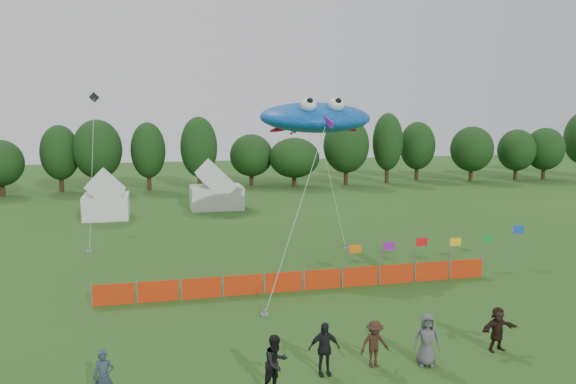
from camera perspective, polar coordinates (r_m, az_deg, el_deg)
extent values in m
plane|color=#234C16|center=(21.23, 3.94, -16.40)|extent=(160.00, 160.00, 0.00)
cylinder|color=#382314|center=(65.22, -27.03, 0.46)|extent=(0.50, 0.50, 1.91)
ellipsoid|color=black|center=(64.96, -27.17, 2.64)|extent=(4.61, 4.61, 4.30)
cylinder|color=#382314|center=(65.79, -22.03, 1.04)|extent=(0.50, 0.50, 2.38)
ellipsoid|color=black|center=(65.50, -22.18, 3.73)|extent=(4.09, 4.09, 5.35)
cylinder|color=#382314|center=(64.48, -18.64, 1.16)|extent=(0.50, 0.50, 2.57)
ellipsoid|color=black|center=(64.17, -18.78, 4.13)|extent=(5.20, 5.20, 5.79)
cylinder|color=#382314|center=(64.16, -13.92, 1.27)|extent=(0.50, 0.50, 2.46)
ellipsoid|color=black|center=(63.85, -14.02, 4.14)|extent=(3.78, 3.78, 5.55)
cylinder|color=#382314|center=(62.94, -8.96, 1.37)|extent=(0.50, 0.50, 2.66)
ellipsoid|color=black|center=(62.62, -9.04, 4.53)|extent=(4.05, 4.05, 5.99)
cylinder|color=#382314|center=(66.32, -3.73, 1.51)|extent=(0.50, 0.50, 1.98)
ellipsoid|color=black|center=(66.06, -3.75, 3.74)|extent=(5.06, 5.06, 4.46)
cylinder|color=#382314|center=(65.39, 0.63, 1.38)|extent=(0.50, 0.50, 1.86)
ellipsoid|color=black|center=(65.14, 0.64, 3.50)|extent=(5.86, 5.86, 4.18)
cylinder|color=#382314|center=(66.97, 5.90, 1.83)|extent=(0.50, 0.50, 2.62)
ellipsoid|color=black|center=(66.67, 5.94, 4.75)|extent=(5.41, 5.41, 5.89)
cylinder|color=#382314|center=(69.53, 10.01, 2.05)|extent=(0.50, 0.50, 2.78)
ellipsoid|color=black|center=(69.23, 10.09, 5.04)|extent=(3.67, 3.67, 6.26)
cylinder|color=#382314|center=(73.31, 12.93, 2.14)|extent=(0.50, 0.50, 2.42)
ellipsoid|color=black|center=(73.05, 13.01, 4.60)|extent=(4.46, 4.46, 5.44)
cylinder|color=#382314|center=(73.84, 18.07, 1.92)|extent=(0.50, 0.50, 2.24)
ellipsoid|color=black|center=(73.59, 18.18, 4.17)|extent=(5.26, 5.26, 5.03)
cylinder|color=#382314|center=(77.40, 22.11, 1.94)|extent=(0.50, 0.50, 2.10)
ellipsoid|color=black|center=(77.17, 22.22, 3.97)|extent=(4.74, 4.74, 4.73)
cylinder|color=#382314|center=(79.27, 24.51, 1.96)|extent=(0.50, 0.50, 2.16)
ellipsoid|color=black|center=(79.04, 24.64, 4.00)|extent=(4.88, 4.88, 4.87)
cube|color=white|center=(48.65, -17.97, -1.40)|extent=(3.57, 3.57, 1.96)
cube|color=silver|center=(51.29, -7.28, -0.53)|extent=(4.60, 3.68, 2.02)
cube|color=red|center=(27.32, -17.32, -9.90)|extent=(1.90, 0.06, 1.00)
cube|color=red|center=(27.24, -13.06, -9.79)|extent=(1.90, 0.06, 1.00)
cube|color=red|center=(27.31, -8.80, -9.62)|extent=(1.90, 0.06, 1.00)
cube|color=red|center=(27.53, -4.59, -9.40)|extent=(1.90, 0.06, 1.00)
cube|color=red|center=(27.89, -0.48, -9.13)|extent=(1.90, 0.06, 1.00)
cube|color=red|center=(28.39, 3.50, -8.83)|extent=(1.90, 0.06, 1.00)
cube|color=red|center=(29.01, 7.33, -8.51)|extent=(1.90, 0.06, 1.00)
cube|color=red|center=(29.76, 10.97, -8.16)|extent=(1.90, 0.06, 1.00)
cube|color=red|center=(30.62, 14.41, -7.80)|extent=(1.90, 0.06, 1.00)
cube|color=red|center=(31.58, 17.65, -7.44)|extent=(1.90, 0.06, 1.00)
cylinder|color=gray|center=(30.08, 6.17, -7.07)|extent=(0.06, 0.06, 1.81)
cube|color=orange|center=(30.03, 6.83, -5.77)|extent=(0.70, 0.02, 0.45)
cylinder|color=gray|center=(30.96, 9.57, -6.69)|extent=(0.06, 0.06, 1.81)
cube|color=purple|center=(30.93, 10.20, -5.43)|extent=(0.70, 0.02, 0.45)
cylinder|color=gray|center=(31.90, 12.80, -6.26)|extent=(0.06, 0.06, 1.89)
cube|color=red|center=(31.88, 13.41, -4.96)|extent=(0.70, 0.02, 0.45)
cylinder|color=gray|center=(32.73, 16.05, -6.08)|extent=(0.06, 0.06, 1.81)
cube|color=yellow|center=(32.74, 16.63, -4.88)|extent=(0.70, 0.02, 0.45)
cylinder|color=gray|center=(33.69, 19.07, -5.69)|extent=(0.06, 0.06, 1.94)
cube|color=#148C26|center=(33.71, 19.63, -4.41)|extent=(0.70, 0.02, 0.45)
cylinder|color=gray|center=(34.81, 21.81, -5.09)|extent=(0.06, 0.06, 2.30)
cube|color=blue|center=(34.82, 22.36, -3.56)|extent=(0.70, 0.02, 0.45)
imported|color=#2B3948|center=(18.72, -18.21, -17.45)|extent=(0.65, 0.45, 1.73)
imported|color=black|center=(18.58, -1.24, -17.00)|extent=(1.13, 1.05, 1.85)
imported|color=#321C14|center=(20.39, 8.78, -15.01)|extent=(1.13, 0.71, 1.66)
imported|color=black|center=(19.63, 3.68, -15.59)|extent=(1.09, 0.47, 1.84)
imported|color=#4E4D52|center=(20.81, 13.92, -14.35)|extent=(1.05, 0.83, 1.87)
imported|color=black|center=(22.75, 20.51, -12.91)|extent=(1.59, 0.65, 1.67)
ellipsoid|color=blue|center=(34.11, 2.79, 7.59)|extent=(6.85, 5.25, 2.37)
sphere|color=white|center=(32.47, 2.08, 8.85)|extent=(0.95, 0.95, 0.95)
sphere|color=white|center=(32.96, 4.95, 8.82)|extent=(0.95, 0.95, 0.95)
ellipsoid|color=red|center=(33.89, -0.28, 6.54)|extent=(1.99, 0.87, 0.31)
ellipsoid|color=red|center=(34.89, 5.55, 6.56)|extent=(1.99, 0.87, 0.31)
cube|color=purple|center=(31.64, 4.11, 7.11)|extent=(0.37, 0.96, 0.70)
cylinder|color=#A5A5A5|center=(28.04, 1.17, -1.54)|extent=(5.14, 7.63, 8.15)
cube|color=gray|center=(24.97, -2.41, -12.37)|extent=(0.30, 0.30, 0.10)
cube|color=silver|center=(40.84, 2.64, 8.68)|extent=(1.12, 0.32, 1.12)
cylinder|color=#A5A5A5|center=(38.35, 4.18, 1.87)|extent=(0.56, 5.89, 9.13)
cube|color=gray|center=(36.50, 5.90, -5.69)|extent=(0.30, 0.30, 0.10)
cube|color=black|center=(48.06, -19.09, 9.08)|extent=(0.84, 0.25, 0.84)
cylinder|color=#A5A5A5|center=(42.51, -19.28, 2.56)|extent=(0.37, 11.49, 9.88)
cube|color=gray|center=(37.66, -19.52, -5.69)|extent=(0.30, 0.30, 0.10)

